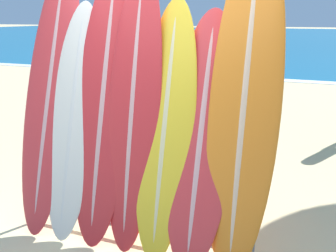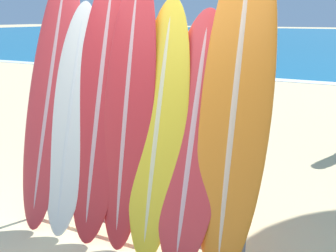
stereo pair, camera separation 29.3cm
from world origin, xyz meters
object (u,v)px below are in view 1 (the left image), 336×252
Objects in this scene: surfboard_slot_1 at (73,121)px; person_far_left at (195,53)px; surfboard_slot_5 at (201,140)px; surfboard_slot_2 at (104,105)px; surfboard_slot_3 at (133,113)px; surfboard_slot_6 at (244,110)px; person_mid_beach at (168,61)px; surfboard_rack at (135,194)px; surfboard_slot_0 at (50,95)px; person_near_water at (161,65)px; surfboard_slot_4 at (165,131)px.

surfboard_slot_1 is 1.35× the size of person_far_left.
surfboard_slot_5 is 1.31× the size of person_far_left.
surfboard_slot_2 is 0.31m from surfboard_slot_3.
surfboard_slot_6 is at bearing 172.98° from person_far_left.
person_mid_beach is at bearing 109.73° from surfboard_slot_3.
surfboard_slot_3 is at bearing 105.85° from surfboard_rack.
surfboard_rack is 9.69m from person_far_left.
surfboard_slot_5 is (1.24, 0.00, -0.04)m from surfboard_slot_1.
surfboard_slot_0 reaches higher than surfboard_slot_2.
person_near_water is (-1.31, 5.14, -0.10)m from surfboard_slot_1.
person_near_water reaches higher than person_mid_beach.
surfboard_slot_5 is at bearing -2.76° from surfboard_slot_0.
surfboard_slot_2 is 1.15× the size of surfboard_slot_4.
surfboard_slot_5 is (1.54, -0.07, -0.25)m from surfboard_slot_0.
person_far_left is at bearing 103.56° from surfboard_slot_2.
surfboard_rack is 1.01× the size of surfboard_slot_1.
surfboard_slot_3 is 0.64m from surfboard_slot_5.
surfboard_slot_5 is at bearing 2.81° from surfboard_rack.
surfboard_slot_5 is 0.79× the size of surfboard_slot_6.
surfboard_slot_4 is (0.61, -0.04, -0.16)m from surfboard_slot_2.
surfboard_slot_2 reaches higher than person_far_left.
person_mid_beach is at bearing 107.32° from surfboard_slot_2.
surfboard_slot_0 is 1.62× the size of person_far_left.
surfboard_slot_5 is 5.74m from person_near_water.
person_near_water is 1.35m from person_mid_beach.
surfboard_slot_4 is (1.23, -0.08, -0.20)m from surfboard_slot_0.
surfboard_rack is 0.90× the size of surfboard_slot_3.
surfboard_slot_1 is 0.36m from surfboard_slot_2.
person_mid_beach is at bearing 157.12° from person_far_left.
surfboard_slot_6 is 9.93m from person_far_left.
person_near_water is (-2.24, 5.14, -0.11)m from surfboard_slot_4.
surfboard_slot_0 reaches higher than person_mid_beach.
surfboard_slot_0 is 6.53m from person_mid_beach.
surfboard_rack is 1.25m from surfboard_slot_0.
surfboard_slot_4 is at bearing -177.17° from surfboard_slot_6.
person_mid_beach is (-2.00, 6.40, -0.33)m from surfboard_slot_2.
surfboard_rack is 0.88m from surfboard_slot_1.
surfboard_slot_2 is 1.39× the size of person_near_water.
person_near_water is at bearing 160.67° from person_far_left.
person_near_water reaches higher than person_far_left.
surfboard_slot_2 is (0.61, -0.03, -0.04)m from surfboard_slot_0.
person_near_water is at bearing 104.31° from surfboard_slot_1.
surfboard_slot_1 is at bearing -179.33° from surfboard_slot_3.
person_mid_beach is at bearing 162.36° from person_near_water.
surfboard_slot_2 is 1.48× the size of person_mid_beach.
surfboard_slot_1 reaches higher than person_near_water.
surfboard_slot_5 reaches higher than person_mid_beach.
surfboard_slot_4 reaches higher than surfboard_slot_1.
person_near_water is 1.07× the size of person_mid_beach.
surfboard_slot_1 is at bearing -172.71° from surfboard_slot_2.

